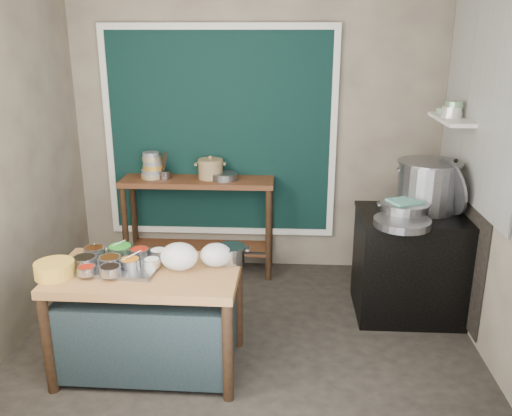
# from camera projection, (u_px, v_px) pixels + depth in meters

# --- Properties ---
(floor) EXTENTS (3.50, 3.00, 0.02)m
(floor) POSITION_uv_depth(u_px,v_px,m) (246.00, 342.00, 4.18)
(floor) COLOR #2E2A23
(floor) RESTS_ON ground
(back_wall) EXTENTS (3.50, 0.02, 2.80)m
(back_wall) POSITION_uv_depth(u_px,v_px,m) (257.00, 128.00, 5.19)
(back_wall) COLOR gray
(back_wall) RESTS_ON floor
(right_wall) EXTENTS (0.02, 3.00, 2.80)m
(right_wall) POSITION_uv_depth(u_px,v_px,m) (504.00, 168.00, 3.66)
(right_wall) COLOR gray
(right_wall) RESTS_ON floor
(curtain_panel) EXTENTS (2.10, 0.02, 1.90)m
(curtain_panel) POSITION_uv_depth(u_px,v_px,m) (220.00, 134.00, 5.18)
(curtain_panel) COLOR black
(curtain_panel) RESTS_ON back_wall
(curtain_frame) EXTENTS (2.22, 0.03, 2.02)m
(curtain_frame) POSITION_uv_depth(u_px,v_px,m) (220.00, 134.00, 5.17)
(curtain_frame) COLOR beige
(curtain_frame) RESTS_ON back_wall
(tile_panel) EXTENTS (0.02, 1.70, 1.70)m
(tile_panel) POSITION_uv_depth(u_px,v_px,m) (481.00, 92.00, 4.04)
(tile_panel) COLOR #B2B2AA
(tile_panel) RESTS_ON right_wall
(soot_patch) EXTENTS (0.01, 1.30, 1.30)m
(soot_patch) POSITION_uv_depth(u_px,v_px,m) (460.00, 232.00, 4.49)
(soot_patch) COLOR black
(soot_patch) RESTS_ON right_wall
(wall_shelf) EXTENTS (0.22, 0.70, 0.03)m
(wall_shelf) POSITION_uv_depth(u_px,v_px,m) (452.00, 119.00, 4.41)
(wall_shelf) COLOR beige
(wall_shelf) RESTS_ON right_wall
(prep_table) EXTENTS (1.26, 0.74, 0.75)m
(prep_table) POSITION_uv_depth(u_px,v_px,m) (149.00, 320.00, 3.75)
(prep_table) COLOR brown
(prep_table) RESTS_ON floor
(back_counter) EXTENTS (1.45, 0.40, 0.95)m
(back_counter) POSITION_uv_depth(u_px,v_px,m) (199.00, 226.00, 5.28)
(back_counter) COLOR #502917
(back_counter) RESTS_ON floor
(stove_block) EXTENTS (0.90, 0.68, 0.85)m
(stove_block) POSITION_uv_depth(u_px,v_px,m) (412.00, 266.00, 4.50)
(stove_block) COLOR black
(stove_block) RESTS_ON floor
(stove_top) EXTENTS (0.92, 0.69, 0.03)m
(stove_top) POSITION_uv_depth(u_px,v_px,m) (417.00, 216.00, 4.36)
(stove_top) COLOR black
(stove_top) RESTS_ON stove_block
(condiment_tray) EXTENTS (0.60, 0.46, 0.03)m
(condiment_tray) POSITION_uv_depth(u_px,v_px,m) (119.00, 265.00, 3.68)
(condiment_tray) COLOR gray
(condiment_tray) RESTS_ON prep_table
(condiment_bowls) EXTENTS (0.60, 0.48, 0.07)m
(condiment_bowls) POSITION_uv_depth(u_px,v_px,m) (116.00, 258.00, 3.69)
(condiment_bowls) COLOR gray
(condiment_bowls) RESTS_ON condiment_tray
(yellow_basin) EXTENTS (0.28, 0.28, 0.10)m
(yellow_basin) POSITION_uv_depth(u_px,v_px,m) (55.00, 269.00, 3.53)
(yellow_basin) COLOR gold
(yellow_basin) RESTS_ON prep_table
(saucepan) EXTENTS (0.22, 0.22, 0.12)m
(saucepan) POSITION_uv_depth(u_px,v_px,m) (231.00, 254.00, 3.75)
(saucepan) COLOR gray
(saucepan) RESTS_ON prep_table
(plastic_bag_a) EXTENTS (0.29, 0.27, 0.19)m
(plastic_bag_a) POSITION_uv_depth(u_px,v_px,m) (179.00, 256.00, 3.62)
(plastic_bag_a) COLOR white
(plastic_bag_a) RESTS_ON prep_table
(plastic_bag_b) EXTENTS (0.24, 0.22, 0.16)m
(plastic_bag_b) POSITION_uv_depth(u_px,v_px,m) (216.00, 255.00, 3.68)
(plastic_bag_b) COLOR white
(plastic_bag_b) RESTS_ON prep_table
(bowl_stack) EXTENTS (0.22, 0.22, 0.25)m
(bowl_stack) POSITION_uv_depth(u_px,v_px,m) (152.00, 167.00, 5.16)
(bowl_stack) COLOR tan
(bowl_stack) RESTS_ON back_counter
(utensil_cup) EXTENTS (0.13, 0.13, 0.08)m
(utensil_cup) POSITION_uv_depth(u_px,v_px,m) (164.00, 175.00, 5.14)
(utensil_cup) COLOR gray
(utensil_cup) RESTS_ON back_counter
(ceramic_crock) EXTENTS (0.28, 0.28, 0.17)m
(ceramic_crock) POSITION_uv_depth(u_px,v_px,m) (211.00, 170.00, 5.13)
(ceramic_crock) COLOR olive
(ceramic_crock) RESTS_ON back_counter
(wide_bowl) EXTENTS (0.30, 0.30, 0.06)m
(wide_bowl) POSITION_uv_depth(u_px,v_px,m) (224.00, 176.00, 5.11)
(wide_bowl) COLOR gray
(wide_bowl) RESTS_ON back_counter
(stock_pot) EXTENTS (0.60, 0.60, 0.41)m
(stock_pot) POSITION_uv_depth(u_px,v_px,m) (428.00, 186.00, 4.41)
(stock_pot) COLOR gray
(stock_pot) RESTS_ON stove_top
(pot_lid) EXTENTS (0.22, 0.47, 0.45)m
(pot_lid) POSITION_uv_depth(u_px,v_px,m) (450.00, 187.00, 4.30)
(pot_lid) COLOR gray
(pot_lid) RESTS_ON stove_top
(steamer) EXTENTS (0.40, 0.40, 0.13)m
(steamer) POSITION_uv_depth(u_px,v_px,m) (404.00, 210.00, 4.25)
(steamer) COLOR gray
(steamer) RESTS_ON stove_top
(green_cloth) EXTENTS (0.30, 0.27, 0.02)m
(green_cloth) POSITION_uv_depth(u_px,v_px,m) (405.00, 201.00, 4.23)
(green_cloth) COLOR #549488
(green_cloth) RESTS_ON steamer
(shallow_pan) EXTENTS (0.48, 0.48, 0.06)m
(shallow_pan) POSITION_uv_depth(u_px,v_px,m) (402.00, 223.00, 4.08)
(shallow_pan) COLOR gray
(shallow_pan) RESTS_ON stove_top
(shelf_bowl_stack) EXTENTS (0.17, 0.17, 0.13)m
(shelf_bowl_stack) POSITION_uv_depth(u_px,v_px,m) (453.00, 110.00, 4.37)
(shelf_bowl_stack) COLOR silver
(shelf_bowl_stack) RESTS_ON wall_shelf
(shelf_bowl_green) EXTENTS (0.15, 0.15, 0.05)m
(shelf_bowl_green) POSITION_uv_depth(u_px,v_px,m) (444.00, 111.00, 4.61)
(shelf_bowl_green) COLOR gray
(shelf_bowl_green) RESTS_ON wall_shelf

